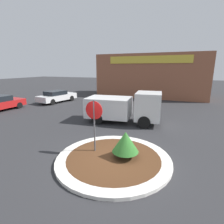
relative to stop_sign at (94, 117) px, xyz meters
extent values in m
plane|color=#2D2D30|center=(1.05, -0.26, -1.79)|extent=(120.00, 120.00, 0.00)
cylinder|color=silver|center=(1.05, -0.26, -1.72)|extent=(4.99, 4.99, 0.13)
cylinder|color=#4C2D19|center=(1.05, -0.26, -1.72)|extent=(4.09, 4.09, 0.13)
cylinder|color=#4C4C51|center=(0.00, 0.00, -0.52)|extent=(0.07, 0.07, 2.54)
cylinder|color=#B71414|center=(0.00, 0.00, 0.31)|extent=(0.83, 0.03, 0.83)
cylinder|color=brown|center=(1.52, -0.06, -1.52)|extent=(0.08, 0.08, 0.27)
cone|color=#2D6B28|center=(1.52, -0.06, -0.93)|extent=(1.15, 1.15, 0.90)
cube|color=silver|center=(1.43, 5.39, -0.46)|extent=(1.95, 2.29, 1.91)
cube|color=silver|center=(-1.44, 5.05, -0.70)|extent=(3.45, 2.57, 1.43)
cube|color=black|center=(2.03, 5.46, -0.13)|extent=(0.26, 1.87, 0.67)
cylinder|color=black|center=(1.15, 6.38, -1.37)|extent=(0.86, 0.34, 0.84)
cylinder|color=black|center=(1.39, 4.36, -1.37)|extent=(0.86, 0.34, 0.84)
cylinder|color=black|center=(-2.14, 5.99, -1.37)|extent=(0.86, 0.34, 0.84)
cylinder|color=black|center=(-1.90, 3.97, -1.37)|extent=(0.86, 0.34, 0.84)
cube|color=#93563D|center=(-0.73, 18.87, 1.09)|extent=(14.57, 6.00, 5.75)
cube|color=gold|center=(-0.73, 15.84, 3.15)|extent=(10.20, 0.08, 0.90)
cube|color=#B21919|center=(-12.37, 4.33, -1.21)|extent=(2.10, 4.31, 0.64)
cylinder|color=black|center=(-13.13, 5.69, -1.48)|extent=(0.24, 0.63, 0.61)
cylinder|color=black|center=(-11.44, 5.58, -1.48)|extent=(0.24, 0.63, 0.61)
cube|color=silver|center=(-10.09, 9.73, -1.20)|extent=(2.65, 4.86, 0.63)
cube|color=black|center=(-10.14, 9.50, -0.66)|extent=(2.00, 2.47, 0.46)
cylinder|color=black|center=(-10.68, 11.29, -1.46)|extent=(0.32, 0.68, 0.65)
cylinder|color=black|center=(-9.00, 10.98, -1.46)|extent=(0.32, 0.68, 0.65)
cylinder|color=black|center=(-11.19, 8.48, -1.46)|extent=(0.32, 0.68, 0.65)
cylinder|color=black|center=(-9.51, 8.17, -1.46)|extent=(0.32, 0.68, 0.65)
camera|label=1|loc=(3.62, -6.71, 2.14)|focal=28.00mm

